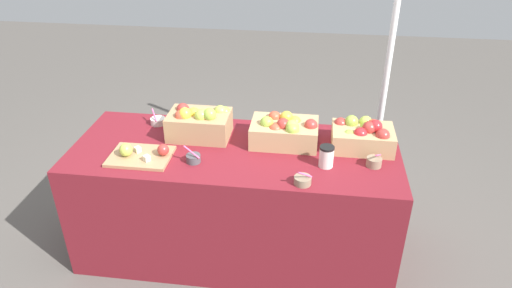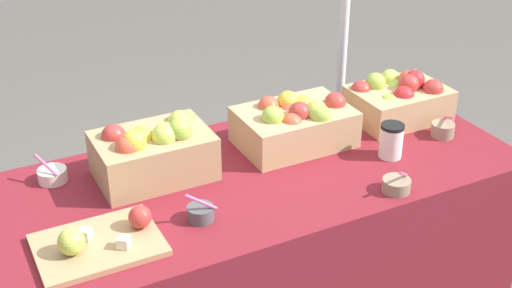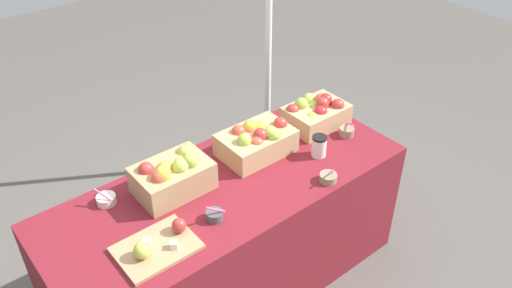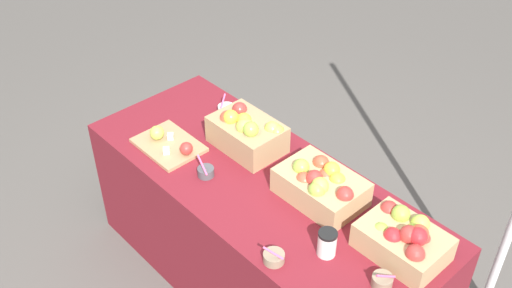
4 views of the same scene
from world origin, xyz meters
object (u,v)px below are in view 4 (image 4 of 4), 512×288
Objects in this scene: sample_bowl_far at (206,172)px; apple_crate_right at (247,132)px; apple_crate_left at (404,239)px; apple_crate_middle at (321,185)px; sample_bowl_mid at (226,109)px; sample_bowl_extra at (382,281)px; cutting_board_front at (169,143)px; coffee_cup at (327,243)px; sample_bowl_near at (274,257)px.

apple_crate_right is at bearing 96.00° from sample_bowl_far.
apple_crate_left is 0.90× the size of apple_crate_middle.
apple_crate_left is 0.96× the size of apple_crate_right.
sample_bowl_extra is (1.32, -0.33, 0.00)m from sample_bowl_mid.
apple_crate_right is 1.04m from sample_bowl_extra.
apple_crate_middle is 0.83m from cutting_board_front.
sample_bowl_mid is 0.81× the size of coffee_cup.
apple_crate_middle reaches higher than sample_bowl_extra.
apple_crate_middle reaches higher than sample_bowl_mid.
apple_crate_left reaches higher than coffee_cup.
sample_bowl_far is 0.73m from coffee_cup.
cutting_board_front is 3.53× the size of sample_bowl_extra.
apple_crate_right is at bearing 179.53° from apple_crate_left.
apple_crate_middle is 4.03× the size of sample_bowl_extra.
apple_crate_right reaches higher than sample_bowl_near.
apple_crate_middle is 3.69× the size of sample_bowl_far.
sample_bowl_extra is at bearing 30.73° from sample_bowl_near.
sample_bowl_mid is at bearing 95.02° from cutting_board_front.
sample_bowl_extra is at bearing -13.92° from sample_bowl_mid.
apple_crate_right reaches higher than cutting_board_front.
sample_bowl_near is 0.79× the size of coffee_cup.
cutting_board_front is 3.55× the size of sample_bowl_near.
sample_bowl_extra is (0.38, 0.22, 0.00)m from sample_bowl_near.
coffee_cup is at bearing -17.82° from apple_crate_right.
apple_crate_left is 0.54m from sample_bowl_near.
sample_bowl_far is at bearing 167.54° from sample_bowl_near.
cutting_board_front is at bearing -177.14° from coffee_cup.
apple_crate_middle is at bearing -179.12° from apple_crate_left.
cutting_board_front is 0.30m from sample_bowl_far.
apple_crate_middle is 1.14× the size of cutting_board_front.
apple_crate_left reaches higher than sample_bowl_mid.
coffee_cup is at bearing -172.17° from sample_bowl_extra.
sample_bowl_extra is at bearing -11.53° from apple_crate_right.
coffee_cup reaches higher than sample_bowl_mid.
sample_bowl_mid is (-0.31, 0.12, -0.07)m from apple_crate_right.
apple_crate_right is 0.79m from coffee_cup.
sample_bowl_far is 1.09× the size of sample_bowl_extra.
apple_crate_middle is at bearing -1.67° from apple_crate_right.
apple_crate_middle is 4.05× the size of sample_bowl_near.
sample_bowl_mid is 1.12m from coffee_cup.
apple_crate_right is 0.41m from cutting_board_front.
apple_crate_left is at bearing -5.77° from sample_bowl_mid.
sample_bowl_near is (0.13, -0.42, -0.06)m from apple_crate_middle.
apple_crate_right is at bearing -21.43° from sample_bowl_mid.
sample_bowl_near and sample_bowl_extra have the same top height.
apple_crate_left is at bearing -0.47° from apple_crate_right.
sample_bowl_near is 0.91× the size of sample_bowl_far.
sample_bowl_near is at bearing -121.89° from coffee_cup.
coffee_cup is (0.76, -0.24, -0.03)m from apple_crate_right.
coffee_cup reaches higher than sample_bowl_far.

